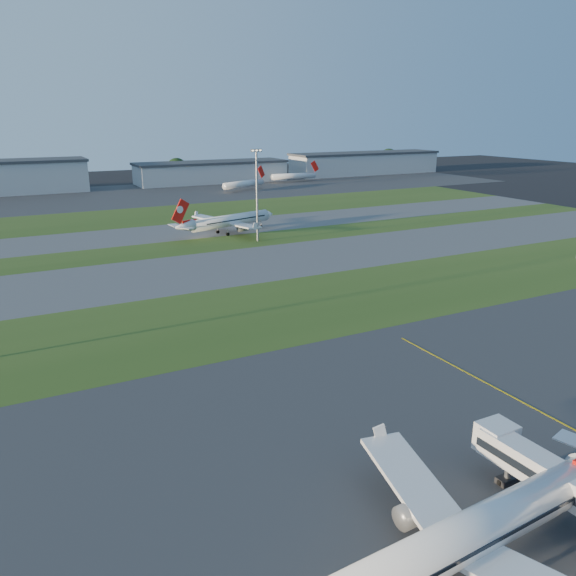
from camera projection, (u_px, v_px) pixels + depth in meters
ground at (535, 436)px, 63.04m from camera, size 700.00×700.00×0.00m
apron_near at (535, 436)px, 63.04m from camera, size 300.00×70.00×0.01m
grass_strip_a at (308, 304)px, 107.12m from camera, size 300.00×34.00×0.01m
taxiway_a at (241, 265)px, 135.10m from camera, size 300.00×32.00×0.01m
grass_strip_b at (206, 245)px, 156.29m from camera, size 300.00×18.00×0.01m
taxiway_b at (182, 231)px, 174.95m from camera, size 300.00×26.00×0.01m
grass_strip_c at (155, 215)px, 202.92m from camera, size 300.00×40.00×0.01m
apron_far at (120, 195)px, 253.79m from camera, size 400.00×80.00×0.01m
yellow_line at (565, 425)px, 65.24m from camera, size 0.25×60.00×0.02m
airliner_parked at (475, 533)px, 43.11m from camera, size 34.43×29.16×10.74m
airliner_taxiing at (230, 221)px, 170.79m from camera, size 34.15×28.74×10.96m
mini_jet_near at (244, 184)px, 269.14m from camera, size 26.80×13.56×9.48m
mini_jet_far at (294, 176)px, 303.94m from camera, size 28.61×3.53×9.48m
light_mast_centre at (257, 189)px, 156.87m from camera, size 3.20×0.70×25.80m
hangar_west at (5, 177)px, 257.12m from camera, size 71.40×23.00×15.20m
hangar_east at (212, 172)px, 301.85m from camera, size 81.60×23.00×11.20m
hangar_far_east at (365, 163)px, 345.70m from camera, size 96.90×23.00×13.20m
tree_mid_west at (61, 176)px, 278.01m from camera, size 9.90×9.90×10.80m
tree_mid_east at (177, 169)px, 306.75m from camera, size 11.55×11.55×12.60m
tree_east at (299, 165)px, 338.35m from camera, size 10.45×10.45×11.40m
tree_far_east at (388, 158)px, 372.26m from camera, size 12.65×12.65×13.80m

